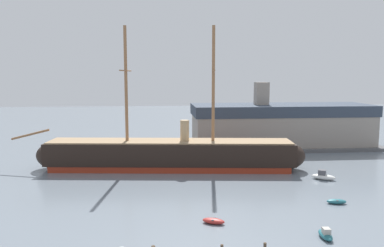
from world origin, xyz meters
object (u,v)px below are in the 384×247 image
(dinghy_near_centre, at_px, (214,221))
(dockside_warehouse_right, at_px, (281,126))
(tall_ship, at_px, (170,154))
(dinghy_mid_right, at_px, (336,201))
(motorboat_foreground_right, at_px, (326,234))
(motorboat_distant_centre, at_px, (197,147))
(dinghy_far_left, at_px, (69,157))
(motorboat_alongside_stern, at_px, (323,176))

(dinghy_near_centre, bearing_deg, dockside_warehouse_right, 63.39)
(tall_ship, relative_size, dinghy_mid_right, 19.51)
(motorboat_foreground_right, distance_m, dinghy_near_centre, 13.23)
(dinghy_mid_right, relative_size, motorboat_distant_centre, 0.70)
(dinghy_mid_right, xyz_separation_m, dinghy_far_left, (-45.16, 34.44, -0.11))
(motorboat_alongside_stern, distance_m, motorboat_distant_centre, 35.05)
(dinghy_near_centre, distance_m, motorboat_distant_centre, 47.64)
(motorboat_foreground_right, xyz_separation_m, motorboat_alongside_stern, (10.32, 23.77, 0.16))
(motorboat_distant_centre, bearing_deg, dinghy_mid_right, -69.35)
(dinghy_mid_right, bearing_deg, motorboat_distant_centre, 110.65)
(dinghy_near_centre, bearing_deg, dinghy_far_left, 123.28)
(tall_ship, distance_m, dinghy_near_centre, 28.82)
(dinghy_mid_right, height_order, motorboat_distant_centre, motorboat_distant_centre)
(motorboat_foreground_right, height_order, motorboat_alongside_stern, motorboat_alongside_stern)
(dinghy_near_centre, distance_m, dinghy_far_left, 48.10)
(motorboat_foreground_right, height_order, dinghy_near_centre, motorboat_foreground_right)
(motorboat_foreground_right, distance_m, dinghy_far_left, 59.69)
(motorboat_alongside_stern, distance_m, dockside_warehouse_right, 31.45)
(dinghy_near_centre, xyz_separation_m, motorboat_distant_centre, (3.02, 47.54, 0.27))
(tall_ship, height_order, motorboat_foreground_right, tall_ship)
(motorboat_foreground_right, height_order, dockside_warehouse_right, dockside_warehouse_right)
(dockside_warehouse_right, bearing_deg, dinghy_mid_right, -97.77)
(motorboat_foreground_right, height_order, dinghy_far_left, motorboat_foreground_right)
(motorboat_alongside_stern, xyz_separation_m, dockside_warehouse_right, (2.33, 30.98, 4.86))
(tall_ship, relative_size, dinghy_near_centre, 18.51)
(dinghy_near_centre, relative_size, dockside_warehouse_right, 0.06)
(dinghy_mid_right, distance_m, dockside_warehouse_right, 44.25)
(motorboat_alongside_stern, height_order, dockside_warehouse_right, dockside_warehouse_right)
(tall_ship, xyz_separation_m, motorboat_alongside_stern, (26.76, -10.03, -2.36))
(dinghy_far_left, bearing_deg, tall_ship, -28.29)
(dinghy_far_left, bearing_deg, dinghy_near_centre, -56.72)
(motorboat_alongside_stern, distance_m, dinghy_far_left, 53.46)
(dockside_warehouse_right, bearing_deg, dinghy_near_centre, -116.61)
(tall_ship, distance_m, dinghy_mid_right, 32.45)
(motorboat_foreground_right, bearing_deg, dinghy_far_left, 130.11)
(motorboat_foreground_right, distance_m, dockside_warehouse_right, 56.42)
(tall_ship, distance_m, motorboat_foreground_right, 37.67)
(motorboat_foreground_right, xyz_separation_m, dinghy_near_centre, (-12.06, 5.44, -0.10))
(dinghy_mid_right, height_order, motorboat_alongside_stern, motorboat_alongside_stern)
(dinghy_mid_right, distance_m, motorboat_distant_centre, 44.65)
(dinghy_far_left, xyz_separation_m, motorboat_distant_centre, (29.41, 7.33, 0.38))
(dinghy_mid_right, bearing_deg, dinghy_far_left, 142.66)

